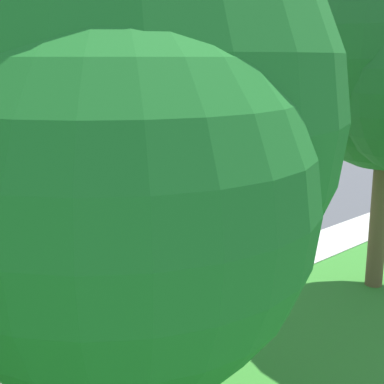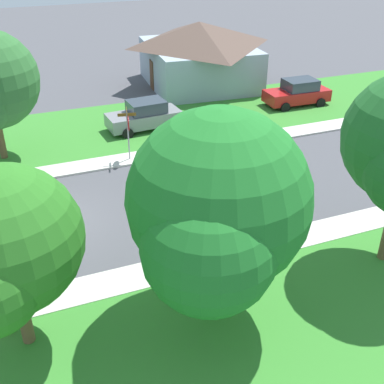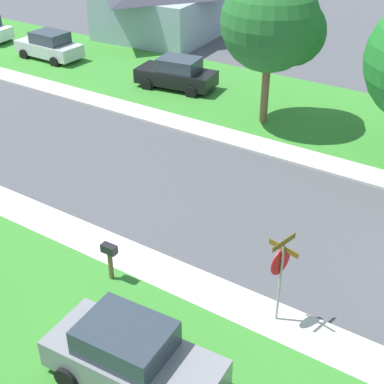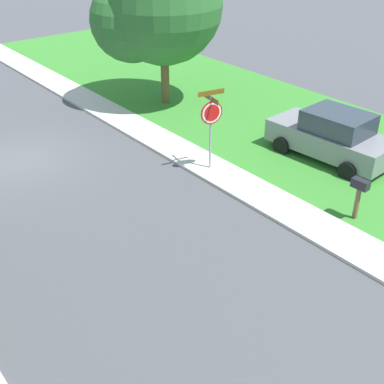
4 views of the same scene
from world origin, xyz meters
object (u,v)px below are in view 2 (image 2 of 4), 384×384
object	(u,v)px
stop_sign_far_corner	(128,126)
mailbox	(208,122)
tree_sidewalk_mid	(2,250)
house_left_setback	(199,53)
fire_hydrant	(9,322)
car_red_kerbside_mid	(297,93)
tree_corner_large	(216,211)
car_grey_far_down_street	(144,116)

from	to	relation	value
stop_sign_far_corner	mailbox	world-z (taller)	stop_sign_far_corner
tree_sidewalk_mid	house_left_setback	xyz separation A→B (m)	(-22.10, 14.64, -1.16)
house_left_setback	fire_hydrant	xyz separation A→B (m)	(21.30, -14.97, -1.94)
tree_sidewalk_mid	house_left_setback	world-z (taller)	tree_sidewalk_mid
stop_sign_far_corner	car_red_kerbside_mid	size ratio (longest dim) A/B	0.64
car_red_kerbside_mid	tree_corner_large	world-z (taller)	tree_corner_large
tree_sidewalk_mid	fire_hydrant	bearing A→B (deg)	-157.55
stop_sign_far_corner	car_grey_far_down_street	xyz separation A→B (m)	(-3.78, 1.95, -1.01)
mailbox	stop_sign_far_corner	bearing A→B (deg)	-76.48
tree_sidewalk_mid	house_left_setback	bearing A→B (deg)	146.48
house_left_setback	car_grey_far_down_street	bearing A→B (deg)	-41.97
tree_corner_large	house_left_setback	distance (m)	24.88
stop_sign_far_corner	fire_hydrant	world-z (taller)	stop_sign_far_corner
tree_corner_large	fire_hydrant	world-z (taller)	tree_corner_large
stop_sign_far_corner	tree_corner_large	world-z (taller)	tree_corner_large
car_grey_far_down_street	tree_sidewalk_mid	distance (m)	17.27
fire_hydrant	mailbox	distance (m)	16.28
stop_sign_far_corner	tree_corner_large	distance (m)	12.39
stop_sign_far_corner	mailbox	size ratio (longest dim) A/B	2.11
stop_sign_far_corner	mailbox	distance (m)	5.09
tree_sidewalk_mid	house_left_setback	size ratio (longest dim) A/B	0.60
mailbox	car_grey_far_down_street	bearing A→B (deg)	-131.83
tree_sidewalk_mid	car_grey_far_down_street	bearing A→B (deg)	151.22
tree_corner_large	house_left_setback	size ratio (longest dim) A/B	0.71
tree_sidewalk_mid	car_red_kerbside_mid	bearing A→B (deg)	128.95
house_left_setback	stop_sign_far_corner	bearing A→B (deg)	-37.48
car_grey_far_down_street	tree_corner_large	world-z (taller)	tree_corner_large
tree_corner_large	house_left_setback	bearing A→B (deg)	158.52
stop_sign_far_corner	car_red_kerbside_mid	xyz separation A→B (m)	(-4.15, 12.69, -1.01)
stop_sign_far_corner	tree_sidewalk_mid	xyz separation A→B (m)	(11.17, -6.26, 1.65)
fire_hydrant	tree_corner_large	bearing A→B (deg)	72.93
fire_hydrant	mailbox	xyz separation A→B (m)	(-11.55, 11.46, 0.57)
mailbox	fire_hydrant	bearing A→B (deg)	-44.79
stop_sign_far_corner	car_red_kerbside_mid	distance (m)	13.39
stop_sign_far_corner	car_grey_far_down_street	world-z (taller)	stop_sign_far_corner
house_left_setback	mailbox	bearing A→B (deg)	-19.78
stop_sign_far_corner	car_red_kerbside_mid	bearing A→B (deg)	108.11
car_grey_far_down_street	fire_hydrant	xyz separation A→B (m)	(14.16, -8.54, -0.44)
car_grey_far_down_street	fire_hydrant	distance (m)	16.54
stop_sign_far_corner	house_left_setback	distance (m)	13.78
car_red_kerbside_mid	house_left_setback	distance (m)	8.17
mailbox	tree_sidewalk_mid	bearing A→B (deg)	-42.05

